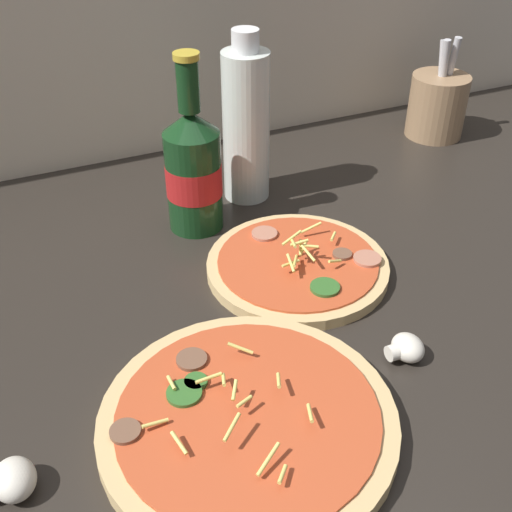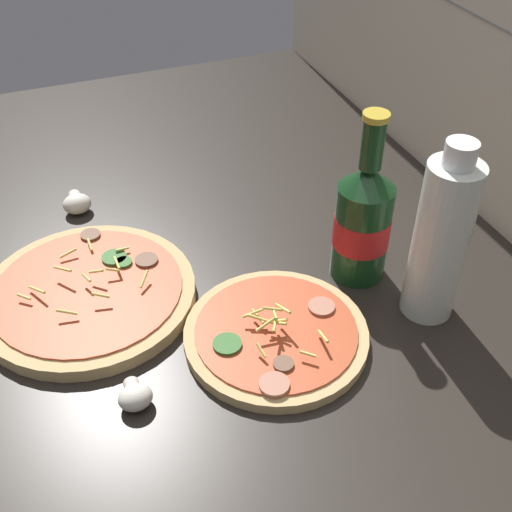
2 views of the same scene
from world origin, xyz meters
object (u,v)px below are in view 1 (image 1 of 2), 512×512
at_px(beer_bottle, 193,169).
at_px(utensil_crock, 437,105).
at_px(oil_bottle, 246,125).
at_px(pizza_far, 298,266).
at_px(mushroom_left, 406,348).
at_px(mushroom_right, 11,480).
at_px(pizza_near, 247,421).

relative_size(beer_bottle, utensil_crock, 1.41).
bearing_deg(oil_bottle, utensil_crock, 8.86).
bearing_deg(pizza_far, beer_bottle, 117.12).
distance_m(pizza_far, utensil_crock, 0.49).
bearing_deg(mushroom_left, pizza_far, 100.37).
relative_size(mushroom_right, utensil_crock, 0.27).
bearing_deg(utensil_crock, mushroom_left, -129.63).
height_order(beer_bottle, utensil_crock, beer_bottle).
distance_m(pizza_far, oil_bottle, 0.23).
bearing_deg(mushroom_left, pizza_near, -174.60).
relative_size(pizza_far, utensil_crock, 1.33).
bearing_deg(beer_bottle, oil_bottle, 26.77).
height_order(mushroom_right, utensil_crock, utensil_crock).
height_order(mushroom_left, utensil_crock, utensil_crock).
bearing_deg(pizza_far, pizza_near, -127.88).
xyz_separation_m(oil_bottle, mushroom_left, (0.02, -0.39, -0.10)).
height_order(beer_bottle, oil_bottle, oil_bottle).
xyz_separation_m(pizza_near, oil_bottle, (0.18, 0.41, 0.10)).
distance_m(mushroom_right, utensil_crock, 0.89).
xyz_separation_m(pizza_far, beer_bottle, (-0.08, 0.15, 0.08)).
relative_size(beer_bottle, oil_bottle, 0.99).
relative_size(mushroom_left, utensil_crock, 0.24).
xyz_separation_m(mushroom_left, mushroom_right, (-0.40, 0.00, 0.00)).
bearing_deg(pizza_near, pizza_far, 52.12).
xyz_separation_m(pizza_far, mushroom_right, (-0.37, -0.18, 0.01)).
bearing_deg(utensil_crock, mushroom_right, -149.90).
xyz_separation_m(pizza_near, pizza_far, (0.16, 0.20, -0.00)).
height_order(pizza_near, beer_bottle, beer_bottle).
bearing_deg(beer_bottle, utensil_crock, 12.75).
bearing_deg(beer_bottle, pizza_near, -102.28).
bearing_deg(mushroom_right, mushroom_left, -0.15).
distance_m(oil_bottle, mushroom_right, 0.55).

